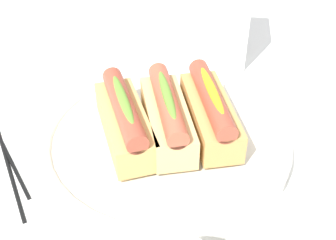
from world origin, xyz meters
TOP-DOWN VIEW (x-y plane):
  - ground_plane at (0.00, 0.00)m, footprint 2.40×2.40m
  - serving_bowl at (0.02, 0.00)m, footprint 0.32×0.32m
  - hotdog_front at (0.03, -0.05)m, footprint 0.16×0.09m
  - hotdog_back at (0.02, 0.00)m, footprint 0.16×0.07m
  - hotdog_side at (0.01, 0.06)m, footprint 0.16×0.07m
  - napkin_box at (-0.23, 0.12)m, footprint 0.12×0.06m
  - chopstick_near at (0.04, -0.21)m, footprint 0.20×0.10m
  - chopstick_far at (0.01, -0.22)m, footprint 0.19×0.11m

SIDE VIEW (x-z plane):
  - ground_plane at x=0.00m, z-range 0.00..0.00m
  - chopstick_near at x=0.04m, z-range 0.00..0.01m
  - chopstick_far at x=0.01m, z-range 0.00..0.01m
  - serving_bowl at x=0.02m, z-range 0.00..0.03m
  - hotdog_front at x=0.03m, z-range 0.02..0.09m
  - hotdog_back at x=0.02m, z-range 0.02..0.09m
  - hotdog_side at x=0.01m, z-range 0.02..0.09m
  - napkin_box at x=-0.23m, z-range 0.00..0.15m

